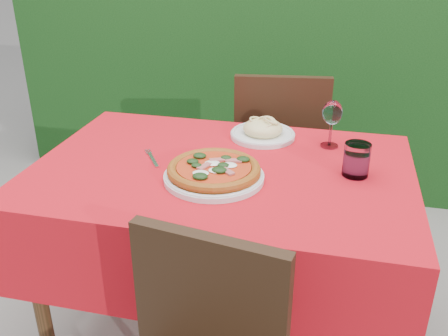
% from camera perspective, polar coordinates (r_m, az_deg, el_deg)
% --- Properties ---
extents(ground, '(60.00, 60.00, 0.00)m').
position_cam_1_polar(ground, '(2.10, -0.23, -18.59)').
color(ground, slate).
rests_on(ground, ground).
extents(hedge, '(3.20, 0.55, 1.78)m').
position_cam_1_polar(hedge, '(3.09, 6.77, 15.11)').
color(hedge, black).
rests_on(hedge, ground).
extents(dining_table, '(1.26, 0.86, 0.75)m').
position_cam_1_polar(dining_table, '(1.74, -0.26, -4.34)').
color(dining_table, '#492C17').
rests_on(dining_table, ground).
extents(chair_far, '(0.46, 0.46, 0.91)m').
position_cam_1_polar(chair_far, '(2.36, 6.34, 1.83)').
color(chair_far, black).
rests_on(chair_far, ground).
extents(pizza_plate, '(0.32, 0.32, 0.06)m').
position_cam_1_polar(pizza_plate, '(1.57, -1.17, -0.43)').
color(pizza_plate, silver).
rests_on(pizza_plate, dining_table).
extents(pasta_plate, '(0.25, 0.25, 0.07)m').
position_cam_1_polar(pasta_plate, '(1.91, 4.45, 4.24)').
color(pasta_plate, silver).
rests_on(pasta_plate, dining_table).
extents(water_glass, '(0.08, 0.08, 0.11)m').
position_cam_1_polar(water_glass, '(1.65, 14.88, 0.74)').
color(water_glass, white).
rests_on(water_glass, dining_table).
extents(wine_glass, '(0.07, 0.07, 0.18)m').
position_cam_1_polar(wine_glass, '(1.83, 12.27, 5.99)').
color(wine_glass, silver).
rests_on(wine_glass, dining_table).
extents(fork, '(0.11, 0.15, 0.00)m').
position_cam_1_polar(fork, '(1.73, -8.11, 0.93)').
color(fork, silver).
rests_on(fork, dining_table).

